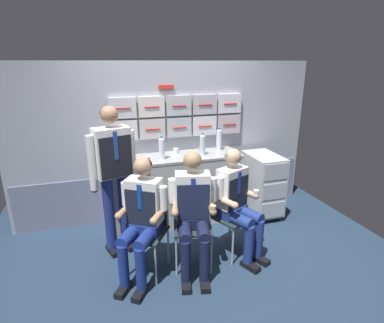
# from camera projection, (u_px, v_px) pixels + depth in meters

# --- Properties ---
(ground) EXTENTS (4.80, 4.80, 0.04)m
(ground) POSITION_uv_depth(u_px,v_px,m) (200.00, 268.00, 3.40)
(ground) COLOR #203247
(galley_bulkhead) EXTENTS (4.20, 0.14, 2.15)m
(galley_bulkhead) POSITION_uv_depth(u_px,v_px,m) (170.00, 142.00, 4.31)
(galley_bulkhead) COLOR #A2A6B3
(galley_bulkhead) RESTS_ON ground
(galley_counter) EXTENTS (1.84, 0.53, 0.95)m
(galley_counter) POSITION_uv_depth(u_px,v_px,m) (173.00, 190.00, 4.23)
(galley_counter) COLOR #A7A8AB
(galley_counter) RESTS_ON ground
(service_trolley) EXTENTS (0.40, 0.65, 0.90)m
(service_trolley) POSITION_uv_depth(u_px,v_px,m) (262.00, 183.00, 4.43)
(service_trolley) COLOR black
(service_trolley) RESTS_ON ground
(folding_chair_left) EXTENTS (0.55, 0.55, 0.87)m
(folding_chair_left) POSITION_uv_depth(u_px,v_px,m) (149.00, 222.00, 3.25)
(folding_chair_left) COLOR #A8AAAF
(folding_chair_left) RESTS_ON ground
(crew_member_left) EXTENTS (0.59, 0.66, 1.27)m
(crew_member_left) POSITION_uv_depth(u_px,v_px,m) (141.00, 215.00, 3.05)
(crew_member_left) COLOR black
(crew_member_left) RESTS_ON ground
(folding_chair_right) EXTENTS (0.48, 0.48, 0.87)m
(folding_chair_right) POSITION_uv_depth(u_px,v_px,m) (192.00, 216.00, 3.37)
(folding_chair_right) COLOR #A8AAAF
(folding_chair_right) RESTS_ON ground
(crew_member_right) EXTENTS (0.51, 0.66, 1.29)m
(crew_member_right) POSITION_uv_depth(u_px,v_px,m) (193.00, 208.00, 3.17)
(crew_member_right) COLOR black
(crew_member_right) RESTS_ON ground
(folding_chair_by_counter) EXTENTS (0.53, 0.53, 0.87)m
(folding_chair_by_counter) POSITION_uv_depth(u_px,v_px,m) (226.00, 207.00, 3.58)
(folding_chair_by_counter) COLOR #A8AAAF
(folding_chair_by_counter) RESTS_ON ground
(crew_member_by_counter) EXTENTS (0.54, 0.65, 1.25)m
(crew_member_by_counter) POSITION_uv_depth(u_px,v_px,m) (238.00, 200.00, 3.42)
(crew_member_by_counter) COLOR black
(crew_member_by_counter) RESTS_ON ground
(crew_member_standing) EXTENTS (0.52, 0.35, 1.70)m
(crew_member_standing) POSITION_uv_depth(u_px,v_px,m) (114.00, 168.00, 3.41)
(crew_member_standing) COLOR black
(crew_member_standing) RESTS_ON ground
(sparkling_bottle_green) EXTENTS (0.07, 0.07, 0.30)m
(sparkling_bottle_green) POSITION_uv_depth(u_px,v_px,m) (203.00, 145.00, 4.10)
(sparkling_bottle_green) COLOR silver
(sparkling_bottle_green) RESTS_ON galley_counter
(water_bottle_clear) EXTENTS (0.07, 0.07, 0.32)m
(water_bottle_clear) POSITION_uv_depth(u_px,v_px,m) (219.00, 139.00, 4.33)
(water_bottle_clear) COLOR silver
(water_bottle_clear) RESTS_ON galley_counter
(water_bottle_blue_cap) EXTENTS (0.08, 0.08, 0.30)m
(water_bottle_blue_cap) POSITION_uv_depth(u_px,v_px,m) (162.00, 148.00, 3.93)
(water_bottle_blue_cap) COLOR silver
(water_bottle_blue_cap) RESTS_ON galley_counter
(paper_cup_blue) EXTENTS (0.07, 0.07, 0.07)m
(paper_cup_blue) POSITION_uv_depth(u_px,v_px,m) (191.00, 155.00, 4.03)
(paper_cup_blue) COLOR navy
(paper_cup_blue) RESTS_ON galley_counter
(paper_cup_tan) EXTENTS (0.07, 0.07, 0.08)m
(paper_cup_tan) POSITION_uv_depth(u_px,v_px,m) (202.00, 150.00, 4.23)
(paper_cup_tan) COLOR tan
(paper_cup_tan) RESTS_ON galley_counter
(coffee_cup_white) EXTENTS (0.07, 0.07, 0.08)m
(coffee_cup_white) POSITION_uv_depth(u_px,v_px,m) (148.00, 160.00, 3.80)
(coffee_cup_white) COLOR silver
(coffee_cup_white) RESTS_ON galley_counter
(coffee_cup_spare) EXTENTS (0.07, 0.07, 0.07)m
(coffee_cup_spare) POSITION_uv_depth(u_px,v_px,m) (176.00, 151.00, 4.21)
(coffee_cup_spare) COLOR silver
(coffee_cup_spare) RESTS_ON galley_counter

